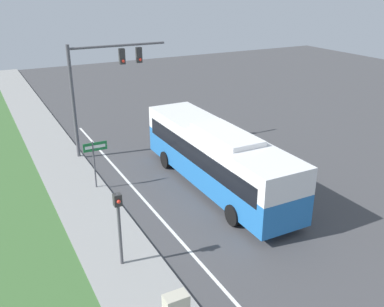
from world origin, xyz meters
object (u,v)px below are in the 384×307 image
at_px(bus, 217,155).
at_px(pedestrian_signal, 119,218).
at_px(street_sign, 95,156).
at_px(signal_gantry, 101,77).

bearing_deg(bus, pedestrian_signal, -148.06).
xyz_separation_m(pedestrian_signal, street_sign, (1.01, 6.65, -0.25)).
relative_size(bus, signal_gantry, 1.69).
bearing_deg(street_sign, pedestrian_signal, -98.62).
height_order(bus, pedestrian_signal, bus).
distance_m(signal_gantry, pedestrian_signal, 11.87).
distance_m(bus, signal_gantry, 8.52).
relative_size(signal_gantry, pedestrian_signal, 2.22).
bearing_deg(bus, street_sign, 153.92).
bearing_deg(pedestrian_signal, bus, 31.94).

